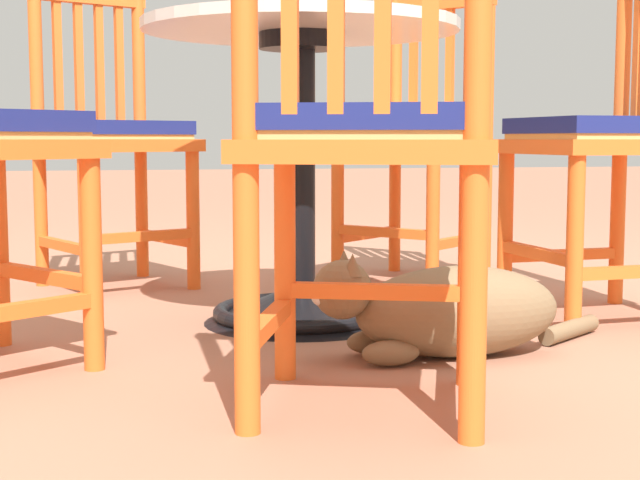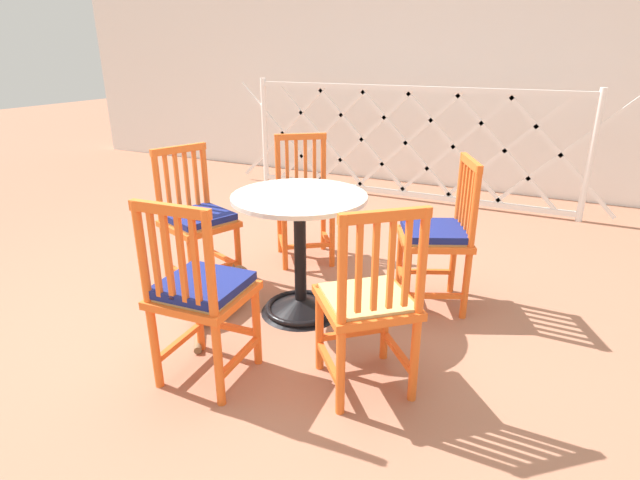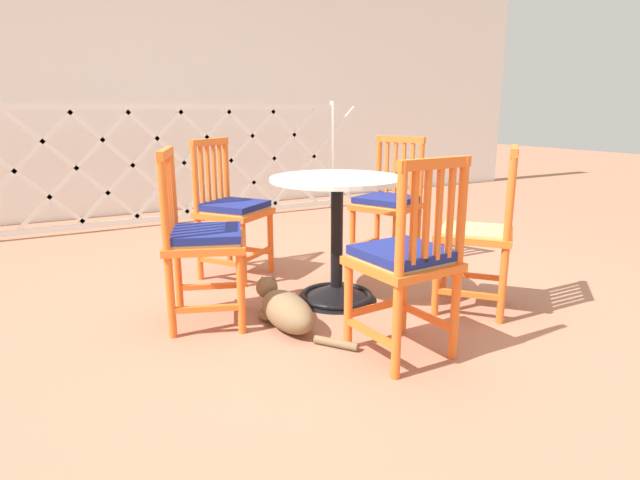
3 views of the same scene
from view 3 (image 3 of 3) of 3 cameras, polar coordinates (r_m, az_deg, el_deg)
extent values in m
plane|color=#A36B51|center=(2.89, 2.34, -8.34)|extent=(24.00, 24.00, 0.00)
cube|color=white|center=(6.11, -16.55, 16.32)|extent=(10.00, 0.20, 2.80)
cylinder|color=white|center=(5.98, 1.35, 9.17)|extent=(0.06, 0.06, 1.18)
cube|color=white|center=(5.41, -14.23, 2.53)|extent=(3.36, 0.04, 0.05)
cube|color=white|center=(5.30, -14.94, 13.84)|extent=(3.36, 0.04, 0.05)
cube|color=white|center=(5.16, -30.29, 6.50)|extent=(1.07, 0.02, 1.07)
cube|color=white|center=(5.17, -24.96, 7.11)|extent=(1.07, 0.02, 1.07)
cube|color=white|center=(5.23, -19.70, 7.66)|extent=(1.07, 0.02, 1.07)
cube|color=white|center=(5.33, -14.57, 8.13)|extent=(1.07, 0.02, 1.07)
cube|color=white|center=(5.47, -9.67, 8.53)|extent=(1.07, 0.02, 1.07)
cube|color=white|center=(5.65, -5.03, 8.84)|extent=(1.07, 0.02, 1.07)
cube|color=white|center=(5.86, -0.70, 9.08)|extent=(1.07, 0.02, 1.07)
cube|color=white|center=(5.16, -30.29, 6.50)|extent=(1.07, 0.02, 1.07)
cube|color=white|center=(5.17, -24.96, 7.11)|extent=(1.07, 0.02, 1.07)
cube|color=white|center=(5.23, -19.70, 7.66)|extent=(1.07, 0.02, 1.07)
cube|color=white|center=(5.33, -14.57, 8.13)|extent=(1.07, 0.02, 1.07)
cube|color=white|center=(5.47, -9.67, 8.53)|extent=(1.07, 0.02, 1.07)
cube|color=white|center=(5.65, -5.03, 8.84)|extent=(1.07, 0.02, 1.07)
cube|color=white|center=(5.86, -0.70, 9.08)|extent=(1.07, 0.02, 1.07)
cone|color=black|center=(3.12, 1.79, -5.63)|extent=(0.48, 0.48, 0.10)
torus|color=black|center=(3.13, 1.78, -6.06)|extent=(0.44, 0.44, 0.04)
cylinder|color=black|center=(3.03, 1.83, 0.13)|extent=(0.07, 0.07, 0.66)
cylinder|color=black|center=(2.97, 1.88, 6.01)|extent=(0.20, 0.20, 0.04)
cylinder|color=silver|center=(2.96, 1.89, 6.63)|extent=(0.76, 0.76, 0.02)
cylinder|color=orange|center=(3.61, -5.42, -0.03)|extent=(0.04, 0.04, 0.45)
cylinder|color=orange|center=(3.33, -8.35, -1.33)|extent=(0.04, 0.04, 0.45)
cylinder|color=orange|center=(3.74, -10.03, 3.92)|extent=(0.04, 0.04, 0.91)
cylinder|color=orange|center=(3.47, -13.21, 2.98)|extent=(0.04, 0.04, 0.91)
cube|color=orange|center=(3.72, -7.66, -1.04)|extent=(0.22, 0.29, 0.03)
cube|color=orange|center=(3.45, -10.68, -2.36)|extent=(0.22, 0.29, 0.03)
cube|color=orange|center=(3.48, -6.80, -1.53)|extent=(0.29, 0.22, 0.03)
cube|color=orange|center=(3.51, -9.30, 2.91)|extent=(0.56, 0.56, 0.04)
cube|color=tan|center=(3.51, -9.31, 3.27)|extent=(0.49, 0.49, 0.02)
cube|color=orange|center=(3.65, -10.78, 7.21)|extent=(0.03, 0.03, 0.39)
cube|color=orange|center=(3.60, -11.41, 7.08)|extent=(0.03, 0.03, 0.39)
cube|color=orange|center=(3.55, -12.06, 6.95)|extent=(0.03, 0.03, 0.39)
cube|color=orange|center=(3.49, -12.73, 6.81)|extent=(0.03, 0.03, 0.39)
cube|color=orange|center=(3.55, -11.91, 10.38)|extent=(0.33, 0.25, 0.04)
cube|color=navy|center=(3.50, -9.33, 3.75)|extent=(0.50, 0.50, 0.04)
cylinder|color=orange|center=(2.96, -8.62, -3.29)|extent=(0.04, 0.04, 0.45)
cylinder|color=orange|center=(2.64, -8.59, -5.47)|extent=(0.04, 0.04, 0.45)
cylinder|color=orange|center=(2.92, -15.46, 0.80)|extent=(0.04, 0.04, 0.91)
cylinder|color=orange|center=(2.60, -16.29, -0.90)|extent=(0.04, 0.04, 0.91)
cube|color=orange|center=(2.99, -11.83, -4.95)|extent=(0.33, 0.15, 0.03)
cube|color=orange|center=(2.68, -12.19, -7.30)|extent=(0.33, 0.15, 0.03)
cube|color=orange|center=(2.82, -8.56, -5.37)|extent=(0.15, 0.33, 0.03)
cube|color=orange|center=(2.75, -12.31, -0.33)|extent=(0.51, 0.51, 0.04)
cube|color=tan|center=(2.74, -12.33, 0.11)|extent=(0.45, 0.45, 0.02)
cube|color=orange|center=(2.82, -15.91, 4.94)|extent=(0.03, 0.03, 0.39)
cube|color=orange|center=(2.75, -16.08, 4.72)|extent=(0.03, 0.03, 0.39)
cube|color=orange|center=(2.68, -16.25, 4.49)|extent=(0.03, 0.03, 0.39)
cube|color=orange|center=(2.62, -16.44, 4.25)|extent=(0.03, 0.03, 0.39)
cube|color=orange|center=(2.69, -16.47, 9.02)|extent=(0.16, 0.37, 0.04)
cube|color=navy|center=(2.74, -12.36, 0.72)|extent=(0.46, 0.46, 0.04)
cylinder|color=orange|center=(2.45, 3.09, -6.88)|extent=(0.04, 0.04, 0.45)
cylinder|color=orange|center=(2.65, 9.08, -5.38)|extent=(0.04, 0.04, 0.45)
cylinder|color=orange|center=(2.13, 8.57, -3.78)|extent=(0.04, 0.04, 0.91)
cylinder|color=orange|center=(2.36, 14.80, -2.31)|extent=(0.04, 0.04, 0.91)
cube|color=orange|center=(2.36, 5.53, -10.03)|extent=(0.05, 0.34, 0.03)
cube|color=orange|center=(2.57, 11.55, -8.19)|extent=(0.05, 0.34, 0.03)
cube|color=orange|center=(2.57, 6.18, -7.26)|extent=(0.34, 0.05, 0.03)
cube|color=orange|center=(2.36, 8.93, -2.55)|extent=(0.43, 0.43, 0.04)
cube|color=tan|center=(2.36, 8.95, -2.04)|extent=(0.37, 0.37, 0.02)
cube|color=orange|center=(2.11, 10.18, 2.37)|extent=(0.03, 0.02, 0.39)
cube|color=orange|center=(2.16, 11.50, 2.55)|extent=(0.03, 0.02, 0.39)
cube|color=orange|center=(2.21, 12.77, 2.73)|extent=(0.03, 0.02, 0.39)
cube|color=orange|center=(2.26, 13.99, 2.90)|extent=(0.03, 0.02, 0.39)
cube|color=orange|center=(2.15, 12.43, 8.13)|extent=(0.38, 0.06, 0.04)
cube|color=navy|center=(2.35, 8.98, -1.34)|extent=(0.38, 0.38, 0.04)
cylinder|color=orange|center=(2.91, 12.54, -3.81)|extent=(0.04, 0.04, 0.45)
cylinder|color=orange|center=(3.23, 13.34, -2.05)|extent=(0.04, 0.04, 0.45)
cylinder|color=orange|center=(2.83, 19.63, 0.04)|extent=(0.04, 0.04, 0.91)
cylinder|color=orange|center=(3.16, 19.70, 1.45)|extent=(0.04, 0.04, 0.91)
cube|color=orange|center=(2.92, 15.78, -5.69)|extent=(0.24, 0.27, 0.03)
cube|color=orange|center=(3.24, 16.24, -3.75)|extent=(0.24, 0.27, 0.03)
cube|color=orange|center=(3.08, 12.91, -3.86)|extent=(0.27, 0.24, 0.03)
cube|color=orange|center=(3.00, 16.40, 0.62)|extent=(0.56, 0.56, 0.04)
cube|color=tan|center=(3.00, 16.43, 1.03)|extent=(0.49, 0.49, 0.02)
cube|color=orange|center=(2.85, 20.01, 4.74)|extent=(0.03, 0.03, 0.39)
cube|color=orange|center=(2.92, 20.02, 4.94)|extent=(0.03, 0.03, 0.39)
cube|color=orange|center=(2.99, 20.03, 5.13)|extent=(0.03, 0.03, 0.39)
cube|color=orange|center=(3.05, 20.04, 5.31)|extent=(0.03, 0.03, 0.39)
cube|color=orange|center=(2.93, 20.37, 9.09)|extent=(0.31, 0.27, 0.04)
cylinder|color=orange|center=(3.55, 8.16, -0.36)|extent=(0.04, 0.04, 0.45)
cylinder|color=orange|center=(3.72, 3.56, 0.42)|extent=(0.04, 0.04, 0.45)
cylinder|color=orange|center=(3.80, 10.74, 4.04)|extent=(0.04, 0.04, 0.91)
cylinder|color=orange|center=(3.96, 6.31, 4.59)|extent=(0.04, 0.04, 0.91)
cube|color=orange|center=(3.72, 9.37, -1.10)|extent=(0.32, 0.17, 0.03)
cube|color=orange|center=(3.88, 4.91, -0.33)|extent=(0.32, 0.17, 0.03)
cube|color=orange|center=(3.64, 5.78, -0.80)|extent=(0.17, 0.32, 0.03)
cube|color=orange|center=(3.73, 7.23, 3.63)|extent=(0.53, 0.53, 0.04)
cube|color=tan|center=(3.73, 7.24, 3.97)|extent=(0.46, 0.46, 0.02)
cube|color=orange|center=(3.80, 9.97, 7.50)|extent=(0.03, 0.03, 0.39)
cube|color=orange|center=(3.83, 9.06, 7.59)|extent=(0.03, 0.03, 0.39)
cube|color=orange|center=(3.86, 8.15, 7.67)|extent=(0.03, 0.03, 0.39)
cube|color=orange|center=(3.89, 7.27, 7.75)|extent=(0.03, 0.03, 0.39)
cube|color=orange|center=(3.83, 8.72, 10.75)|extent=(0.19, 0.36, 0.04)
cube|color=navy|center=(3.72, 7.25, 4.42)|extent=(0.48, 0.48, 0.04)
ellipsoid|color=brown|center=(2.71, -3.56, -7.76)|extent=(0.21, 0.44, 0.19)
ellipsoid|color=silver|center=(2.80, -4.48, -7.28)|extent=(0.15, 0.18, 0.14)
sphere|color=brown|center=(2.90, -5.80, -5.14)|extent=(0.12, 0.12, 0.12)
ellipsoid|color=silver|center=(2.94, -6.14, -5.12)|extent=(0.05, 0.04, 0.04)
cone|color=brown|center=(2.86, -6.32, -4.29)|extent=(0.04, 0.04, 0.04)
cone|color=brown|center=(2.89, -5.15, -4.09)|extent=(0.04, 0.04, 0.04)
ellipsoid|color=brown|center=(2.85, -6.04, -8.12)|extent=(0.06, 0.12, 0.05)
ellipsoid|color=brown|center=(2.89, -4.04, -7.73)|extent=(0.06, 0.12, 0.05)
cylinder|color=brown|center=(2.53, 1.75, -11.14)|extent=(0.16, 0.20, 0.04)
camera|label=1|loc=(3.15, -42.26, -1.58)|focal=53.41mm
camera|label=2|loc=(2.81, 59.92, 15.20)|focal=28.05mm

